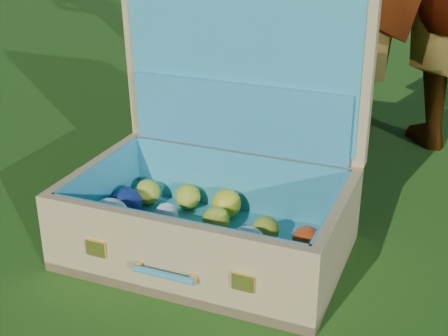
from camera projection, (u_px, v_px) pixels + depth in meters
ground at (254, 226)px, 1.72m from camera, size 60.00×60.00×0.00m
stray_ball at (83, 178)px, 1.93m from camera, size 0.07×0.07×0.07m
suitcase at (218, 176)px, 1.58m from camera, size 0.70×0.54×0.65m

